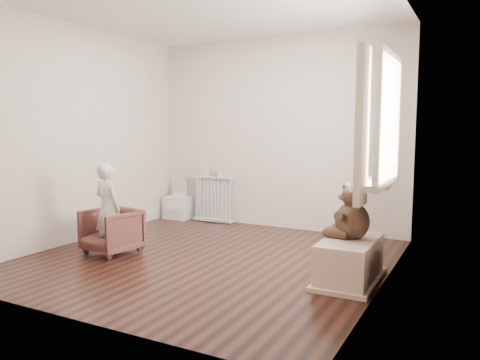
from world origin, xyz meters
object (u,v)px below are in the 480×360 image
at_px(toy_bench, 350,260).
at_px(teddy_bear, 353,208).
at_px(armchair, 112,231).
at_px(radiator, 213,196).
at_px(plush_cat, 380,167).
at_px(toy_vanity, 178,201).
at_px(child, 108,208).

bearing_deg(toy_bench, teddy_bear, 83.04).
relative_size(armchair, toy_bench, 0.65).
bearing_deg(radiator, plush_cat, -24.77).
bearing_deg(toy_bench, armchair, -174.09).
bearing_deg(armchair, toy_vanity, 114.32).
relative_size(armchair, teddy_bear, 1.09).
relative_size(toy_bench, teddy_bear, 1.68).
bearing_deg(toy_bench, child, -172.99).
relative_size(child, toy_bench, 1.18).
xyz_separation_m(toy_bench, plush_cat, (0.14, 0.52, 0.80)).
distance_m(armchair, teddy_bear, 2.63).
bearing_deg(toy_vanity, child, -76.06).
height_order(radiator, toy_bench, radiator).
bearing_deg(teddy_bear, toy_vanity, 158.07).
relative_size(radiator, toy_bench, 0.81).
bearing_deg(plush_cat, radiator, 135.37).
relative_size(child, teddy_bear, 1.98).
height_order(toy_bench, plush_cat, plush_cat).
bearing_deg(radiator, toy_bench, -34.93).
xyz_separation_m(toy_vanity, child, (0.50, -2.00, 0.23)).
distance_m(radiator, armchair, 1.99).
height_order(child, teddy_bear, child).
bearing_deg(toy_bench, plush_cat, 74.87).
xyz_separation_m(radiator, plush_cat, (2.60, -1.20, 0.61)).
distance_m(toy_vanity, plush_cat, 3.49).
xyz_separation_m(teddy_bear, plush_cat, (0.14, 0.49, 0.33)).
bearing_deg(child, plush_cat, -152.88).
bearing_deg(toy_vanity, teddy_bear, -28.29).
height_order(armchair, child, child).
bearing_deg(armchair, radiator, 96.70).
distance_m(radiator, plush_cat, 2.92).
height_order(armchair, plush_cat, plush_cat).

